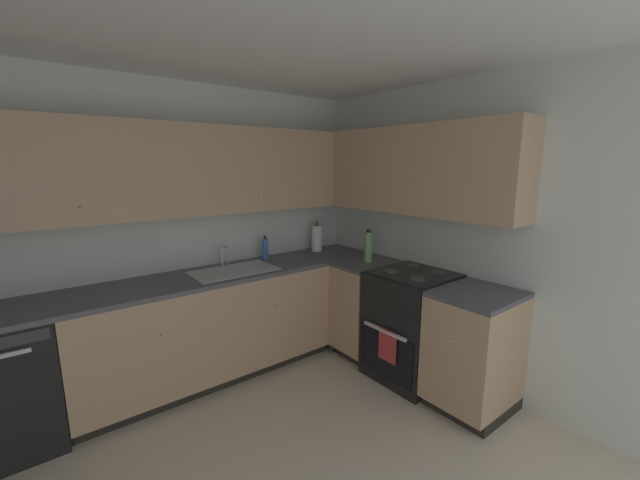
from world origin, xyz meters
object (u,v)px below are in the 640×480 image
Objects in this scene: soap_bottle at (265,248)px; oil_bottle at (368,247)px; dishwasher at (1,385)px; oven_range at (412,324)px; paper_towel_roll at (317,238)px.

oil_bottle reaches higher than soap_bottle.
dishwasher is 3.85× the size of soap_bottle.
soap_bottle is 0.75× the size of oil_bottle.
oil_bottle is at bearing -10.55° from dishwasher.
soap_bottle reaches higher than oven_range.
paper_towel_roll is at bearing 97.52° from oil_bottle.
soap_bottle is 0.60m from paper_towel_roll.
oven_range is 3.24× the size of paper_towel_roll.
paper_towel_roll reaches higher than oil_bottle.
soap_bottle is at bearing 5.13° from dishwasher.
oven_range is at bearing -20.68° from dishwasher.
oil_bottle is at bearing -82.48° from paper_towel_roll.
dishwasher is 0.82× the size of oven_range.
oil_bottle reaches higher than dishwasher.
soap_bottle is at bearing 178.10° from paper_towel_roll.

